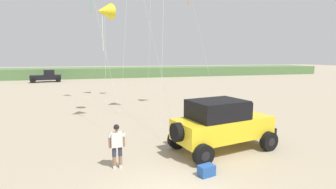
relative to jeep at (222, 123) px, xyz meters
name	(u,v)px	position (x,y,z in m)	size (l,w,h in m)	color
dune_ridge	(125,72)	(0.62, 44.44, -0.25)	(90.00, 9.13, 1.89)	#567A47
jeep	(222,123)	(0.00, 0.00, 0.00)	(5.01, 3.17, 2.26)	yellow
person_watching	(117,144)	(-4.60, -0.64, -0.26)	(0.62, 0.31, 1.67)	#8C664C
cooler_box	(206,170)	(-1.67, -2.14, -1.01)	(0.56, 0.36, 0.38)	#23519E
distant_pickup	(47,76)	(-13.14, 35.75, -0.26)	(4.83, 2.99, 1.98)	black
kite_pink_ribbon	(104,11)	(-4.62, 6.12, 5.56)	(1.36, 2.41, 7.25)	yellow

